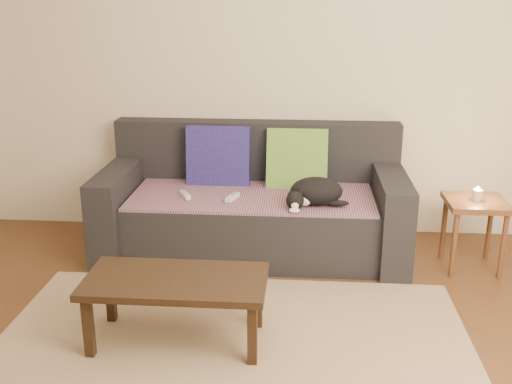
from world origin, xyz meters
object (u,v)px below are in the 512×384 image
wii_remote_a (185,195)px  coffee_table (176,286)px  sofa (253,208)px  wii_remote_b (232,197)px  side_table (475,212)px  cat (315,192)px

wii_remote_a → coffee_table: size_ratio=0.16×
sofa → wii_remote_b: 0.28m
sofa → wii_remote_a: (-0.45, -0.19, 0.15)m
side_table → wii_remote_a: bearing=179.4°
side_table → coffee_table: side_table is taller
side_table → cat: bearing=-176.5°
sofa → side_table: bearing=-7.9°
coffee_table → sofa: bearing=77.2°
sofa → cat: size_ratio=5.06×
side_table → coffee_table: (-1.77, -1.07, -0.07)m
wii_remote_b → coffee_table: 1.09m
wii_remote_a → side_table: (1.93, -0.02, -0.06)m
sofa → cat: 0.55m
sofa → wii_remote_a: size_ratio=14.00×
cat → coffee_table: cat is taller
sofa → coffee_table: 1.31m
sofa → wii_remote_b: size_ratio=14.00×
wii_remote_a → coffee_table: 1.11m
wii_remote_b → coffee_table: (-0.17, -1.07, -0.13)m
wii_remote_b → side_table: (1.60, 0.00, -0.06)m
sofa → coffee_table: bearing=-102.8°
sofa → side_table: sofa is taller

